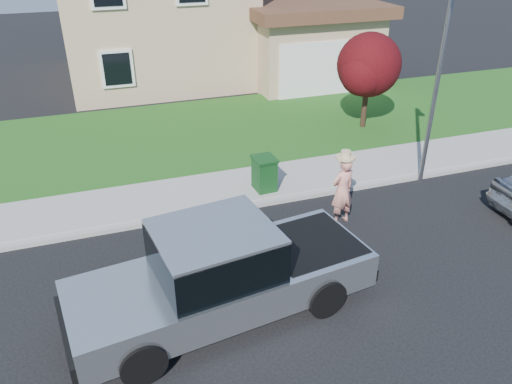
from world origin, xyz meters
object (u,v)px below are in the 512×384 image
at_px(pickup_truck, 222,275).
at_px(ornamental_tree, 369,68).
at_px(trash_bin, 264,173).
at_px(woman, 343,189).
at_px(street_lamp, 439,77).

distance_m(pickup_truck, ornamental_tree, 10.99).
bearing_deg(ornamental_tree, pickup_truck, -134.07).
xyz_separation_m(pickup_truck, trash_bin, (2.41, 4.31, -0.27)).
xyz_separation_m(ornamental_tree, trash_bin, (-5.18, -3.53, -1.63)).
xyz_separation_m(woman, street_lamp, (3.30, 1.22, 2.19)).
bearing_deg(street_lamp, trash_bin, -171.47).
distance_m(pickup_truck, trash_bin, 4.94).
bearing_deg(pickup_truck, ornamental_tree, 38.32).
relative_size(trash_bin, street_lamp, 0.18).
height_order(pickup_truck, trash_bin, pickup_truck).
bearing_deg(street_lamp, pickup_truck, -135.01).
bearing_deg(ornamental_tree, woman, -124.67).
xyz_separation_m(ornamental_tree, street_lamp, (-0.55, -4.36, 0.86)).
bearing_deg(woman, street_lamp, -170.86).
height_order(pickup_truck, woman, woman).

